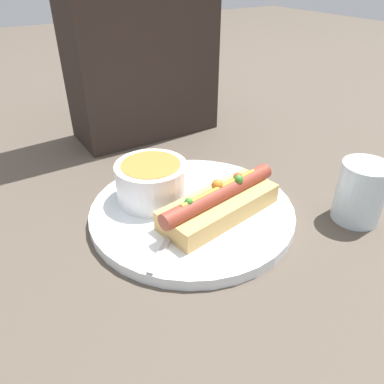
{
  "coord_description": "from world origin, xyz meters",
  "views": [
    {
      "loc": [
        -0.24,
        -0.38,
        0.33
      ],
      "look_at": [
        0.0,
        0.0,
        0.04
      ],
      "focal_mm": 35.0,
      "sensor_mm": 36.0,
      "label": 1
    }
  ],
  "objects_px": {
    "hot_dog": "(220,203)",
    "seated_diner": "(138,8)",
    "soup_bowl": "(152,180)",
    "spoon": "(183,211)",
    "drinking_glass": "(361,192)"
  },
  "relations": [
    {
      "from": "spoon",
      "to": "seated_diner",
      "type": "height_order",
      "value": "seated_diner"
    },
    {
      "from": "hot_dog",
      "to": "spoon",
      "type": "distance_m",
      "value": 0.05
    },
    {
      "from": "drinking_glass",
      "to": "seated_diner",
      "type": "relative_size",
      "value": 0.16
    },
    {
      "from": "hot_dog",
      "to": "spoon",
      "type": "bearing_deg",
      "value": 133.39
    },
    {
      "from": "seated_diner",
      "to": "drinking_glass",
      "type": "bearing_deg",
      "value": -75.75
    },
    {
      "from": "soup_bowl",
      "to": "seated_diner",
      "type": "xyz_separation_m",
      "value": [
        0.12,
        0.27,
        0.2
      ]
    },
    {
      "from": "drinking_glass",
      "to": "seated_diner",
      "type": "height_order",
      "value": "seated_diner"
    },
    {
      "from": "soup_bowl",
      "to": "spoon",
      "type": "height_order",
      "value": "soup_bowl"
    },
    {
      "from": "soup_bowl",
      "to": "seated_diner",
      "type": "bearing_deg",
      "value": 65.6
    },
    {
      "from": "hot_dog",
      "to": "soup_bowl",
      "type": "distance_m",
      "value": 0.11
    },
    {
      "from": "soup_bowl",
      "to": "hot_dog",
      "type": "bearing_deg",
      "value": -55.85
    },
    {
      "from": "hot_dog",
      "to": "soup_bowl",
      "type": "relative_size",
      "value": 1.88
    },
    {
      "from": "hot_dog",
      "to": "drinking_glass",
      "type": "xyz_separation_m",
      "value": [
        0.18,
        -0.09,
        0.01
      ]
    },
    {
      "from": "hot_dog",
      "to": "seated_diner",
      "type": "bearing_deg",
      "value": 70.55
    },
    {
      "from": "hot_dog",
      "to": "soup_bowl",
      "type": "xyz_separation_m",
      "value": [
        -0.06,
        0.09,
        0.01
      ]
    }
  ]
}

